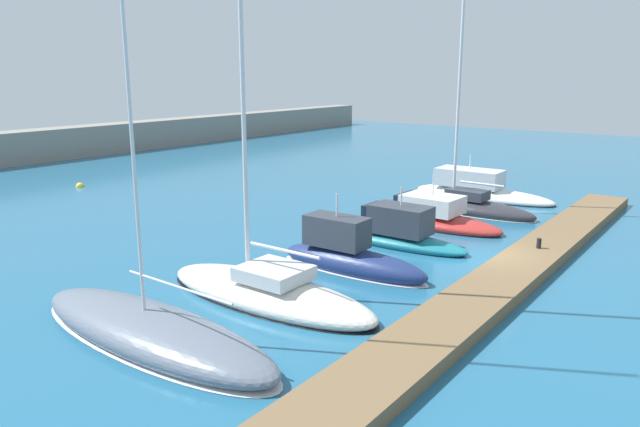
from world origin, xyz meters
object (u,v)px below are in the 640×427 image
object	(u,v)px
motorboat_navy_third	(349,256)
mooring_buoy_yellow	(80,187)
sailboat_slate_nearest	(151,331)
motorboat_red_fifth	(428,217)
motorboat_white_seventh	(479,191)
dock_bollard	(539,243)
motorboat_teal_fourth	(396,233)
sailboat_charcoal_sixth	(469,206)
sailboat_ivory_second	(268,290)

from	to	relation	value
motorboat_navy_third	mooring_buoy_yellow	distance (m)	25.84
sailboat_slate_nearest	mooring_buoy_yellow	xyz separation A→B (m)	(13.12, 24.38, -0.33)
motorboat_red_fifth	motorboat_white_seventh	xyz separation A→B (m)	(8.38, 0.55, 0.02)
motorboat_navy_third	motorboat_red_fifth	xyz separation A→B (m)	(8.81, 0.78, -0.18)
sailboat_slate_nearest	mooring_buoy_yellow	distance (m)	27.69
dock_bollard	motorboat_red_fifth	bearing A→B (deg)	68.50
mooring_buoy_yellow	dock_bollard	world-z (taller)	dock_bollard
motorboat_navy_third	motorboat_teal_fourth	size ratio (longest dim) A/B	0.92
motorboat_red_fifth	mooring_buoy_yellow	size ratio (longest dim) A/B	14.20
sailboat_charcoal_sixth	motorboat_white_seventh	world-z (taller)	sailboat_charcoal_sixth
sailboat_charcoal_sixth	motorboat_white_seventh	xyz separation A→B (m)	(4.44, 1.18, 0.05)
sailboat_slate_nearest	sailboat_ivory_second	world-z (taller)	sailboat_ivory_second
sailboat_charcoal_sixth	motorboat_red_fifth	bearing A→B (deg)	82.79
motorboat_teal_fourth	sailboat_slate_nearest	bearing A→B (deg)	86.72
sailboat_slate_nearest	motorboat_red_fifth	xyz separation A→B (m)	(17.95, -0.35, 0.08)
mooring_buoy_yellow	motorboat_teal_fourth	bearing A→B (deg)	-88.84
motorboat_teal_fourth	sailboat_charcoal_sixth	size ratio (longest dim) A/B	0.55
sailboat_ivory_second	sailboat_charcoal_sixth	xyz separation A→B (m)	(17.25, -0.33, -0.00)
motorboat_teal_fourth	mooring_buoy_yellow	distance (m)	25.19
motorboat_red_fifth	motorboat_white_seventh	size ratio (longest dim) A/B	0.91
motorboat_red_fifth	sailboat_charcoal_sixth	size ratio (longest dim) A/B	0.62
sailboat_slate_nearest	motorboat_red_fifth	size ratio (longest dim) A/B	2.18
motorboat_teal_fourth	motorboat_white_seventh	xyz separation A→B (m)	(12.69, 0.99, -0.13)
sailboat_charcoal_sixth	motorboat_teal_fourth	bearing A→B (deg)	90.55
sailboat_ivory_second	motorboat_red_fifth	distance (m)	13.32
sailboat_ivory_second	motorboat_red_fifth	bearing A→B (deg)	-88.32
sailboat_slate_nearest	dock_bollard	bearing A→B (deg)	-112.97
motorboat_teal_fourth	dock_bollard	world-z (taller)	motorboat_teal_fourth
motorboat_white_seventh	mooring_buoy_yellow	xyz separation A→B (m)	(-13.20, 24.19, -0.43)
sailboat_ivory_second	sailboat_charcoal_sixth	size ratio (longest dim) A/B	1.46
mooring_buoy_yellow	dock_bollard	xyz separation A→B (m)	(2.23, -31.32, 0.69)
motorboat_red_fifth	sailboat_ivory_second	bearing A→B (deg)	93.45
motorboat_white_seventh	dock_bollard	world-z (taller)	motorboat_white_seventh
motorboat_navy_third	mooring_buoy_yellow	xyz separation A→B (m)	(3.99, 25.52, -0.59)
motorboat_white_seventh	mooring_buoy_yellow	size ratio (longest dim) A/B	15.62
sailboat_slate_nearest	motorboat_red_fifth	bearing A→B (deg)	-89.77
sailboat_charcoal_sixth	motorboat_white_seventh	bearing A→B (deg)	-73.33
motorboat_red_fifth	motorboat_white_seventh	distance (m)	8.40
sailboat_ivory_second	sailboat_charcoal_sixth	world-z (taller)	sailboat_ivory_second
motorboat_navy_third	mooring_buoy_yellow	world-z (taller)	motorboat_navy_third
motorboat_navy_third	motorboat_teal_fourth	world-z (taller)	motorboat_navy_third
motorboat_red_fifth	motorboat_white_seventh	bearing A→B (deg)	-84.08
dock_bollard	motorboat_navy_third	bearing A→B (deg)	136.98
motorboat_teal_fourth	motorboat_white_seventh	world-z (taller)	motorboat_teal_fourth
sailboat_ivory_second	motorboat_teal_fourth	xyz separation A→B (m)	(9.00, -0.14, 0.18)
sailboat_slate_nearest	sailboat_ivory_second	xyz separation A→B (m)	(4.63, -0.65, 0.05)
motorboat_navy_third	mooring_buoy_yellow	size ratio (longest dim) A/B	11.51
motorboat_red_fifth	sailboat_charcoal_sixth	bearing A→B (deg)	-96.89
motorboat_teal_fourth	mooring_buoy_yellow	size ratio (longest dim) A/B	12.46
motorboat_red_fifth	motorboat_navy_third	bearing A→B (deg)	97.24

